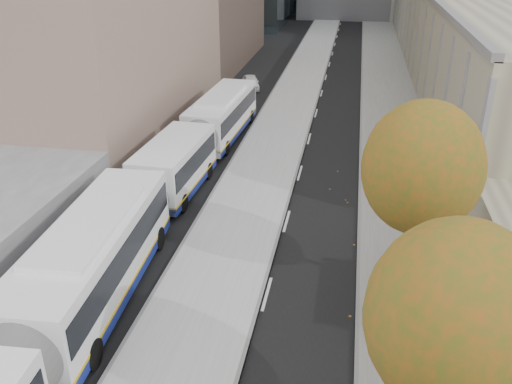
% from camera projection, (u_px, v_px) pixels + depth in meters
% --- Properties ---
extents(bus_platform, '(4.25, 150.00, 0.15)m').
position_uv_depth(bus_platform, '(286.00, 114.00, 41.73)').
color(bus_platform, '#A9A9A9').
rests_on(bus_platform, ground).
extents(sidewalk, '(4.75, 150.00, 0.08)m').
position_uv_depth(sidewalk, '(392.00, 121.00, 40.45)').
color(sidewalk, slate).
rests_on(sidewalk, ground).
extents(building_tan, '(18.00, 92.00, 8.00)m').
position_uv_depth(building_tan, '(485.00, 17.00, 62.70)').
color(building_tan, gray).
rests_on(building_tan, ground).
extents(bus_shelter, '(1.90, 4.40, 2.53)m').
position_uv_depth(bus_shelter, '(481.00, 282.00, 17.91)').
color(bus_shelter, '#383A3F').
rests_on(bus_shelter, sidewalk).
extents(tree_b, '(4.00, 4.00, 6.97)m').
position_uv_depth(tree_b, '(456.00, 319.00, 11.73)').
color(tree_b, black).
rests_on(tree_b, sidewalk).
extents(tree_c, '(4.20, 4.20, 7.28)m').
position_uv_depth(tree_c, '(422.00, 169.00, 18.75)').
color(tree_c, black).
rests_on(tree_c, sidewalk).
extents(bus_near, '(3.79, 18.94, 3.14)m').
position_uv_depth(bus_near, '(39.00, 335.00, 16.24)').
color(bus_near, white).
rests_on(bus_near, ground).
extents(bus_far, '(3.27, 17.36, 2.88)m').
position_uv_depth(bus_far, '(205.00, 133.00, 33.24)').
color(bus_far, white).
rests_on(bus_far, ground).
extents(distant_car, '(2.28, 3.77, 1.20)m').
position_uv_depth(distant_car, '(251.00, 82.00, 48.79)').
color(distant_car, silver).
rests_on(distant_car, ground).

